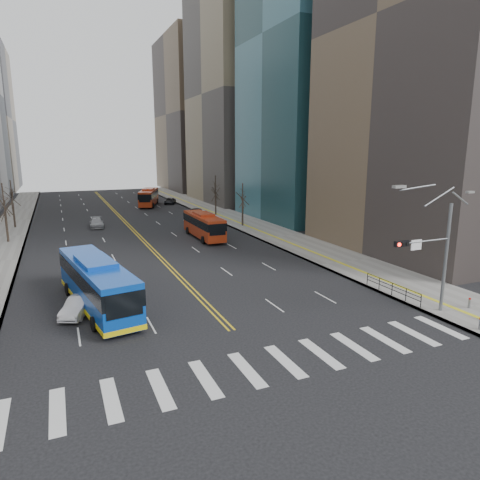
{
  "coord_description": "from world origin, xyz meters",
  "views": [
    {
      "loc": [
        -9.83,
        -19.26,
        11.69
      ],
      "look_at": [
        2.79,
        10.19,
        4.83
      ],
      "focal_mm": 32.0,
      "sensor_mm": 36.0,
      "label": 1
    }
  ],
  "objects": [
    {
      "name": "blue_bus",
      "position": [
        -7.65,
        12.81,
        1.98
      ],
      "size": [
        4.88,
        13.34,
        3.78
      ],
      "color": "#0B40AC",
      "rests_on": "ground"
    },
    {
      "name": "car_dark_mid",
      "position": [
        12.5,
        51.48,
        0.78
      ],
      "size": [
        2.54,
        4.82,
        1.56
      ],
      "primitive_type": "imported",
      "rotation": [
        0.0,
        0.0,
        0.16
      ],
      "color": "black",
      "rests_on": "ground"
    },
    {
      "name": "red_bus_far",
      "position": [
        7.69,
        69.85,
        2.02
      ],
      "size": [
        6.3,
        11.74,
        3.64
      ],
      "color": "#A42D11",
      "rests_on": "ground"
    },
    {
      "name": "car_silver",
      "position": [
        -4.67,
        47.98,
        0.71
      ],
      "size": [
        2.21,
        4.95,
        1.41
      ],
      "primitive_type": "imported",
      "rotation": [
        0.0,
        0.0,
        -0.05
      ],
      "color": "gray",
      "rests_on": "ground"
    },
    {
      "name": "sidewalk_right",
      "position": [
        17.5,
        45.0,
        0.07
      ],
      "size": [
        7.0,
        130.0,
        0.15
      ],
      "primitive_type": "cube",
      "color": "gray",
      "rests_on": "ground"
    },
    {
      "name": "pedestrian_railing",
      "position": [
        14.3,
        6.0,
        0.82
      ],
      "size": [
        0.06,
        6.06,
        1.02
      ],
      "color": "black",
      "rests_on": "sidewalk_right"
    },
    {
      "name": "car_dark_far",
      "position": [
        12.5,
        71.25,
        0.63
      ],
      "size": [
        3.61,
        4.97,
        1.26
      ],
      "primitive_type": "imported",
      "rotation": [
        0.0,
        0.0,
        -0.38
      ],
      "color": "black",
      "rests_on": "ground"
    },
    {
      "name": "crosswalk",
      "position": [
        0.0,
        0.0,
        0.01
      ],
      "size": [
        26.7,
        4.0,
        0.01
      ],
      "color": "silver",
      "rests_on": "ground"
    },
    {
      "name": "car_white",
      "position": [
        -9.11,
        11.83,
        0.66
      ],
      "size": [
        2.9,
        4.21,
        1.31
      ],
      "primitive_type": "imported",
      "rotation": [
        0.0,
        0.0,
        -0.42
      ],
      "color": "silver",
      "rests_on": "ground"
    },
    {
      "name": "centerline",
      "position": [
        0.0,
        55.0,
        0.01
      ],
      "size": [
        0.55,
        100.0,
        0.01
      ],
      "color": "gold",
      "rests_on": "ground"
    },
    {
      "name": "bollards",
      "position": [
        16.27,
        -0.17,
        0.55
      ],
      "size": [
        2.87,
        3.17,
        0.78
      ],
      "color": "gray",
      "rests_on": "sidewalk_right"
    },
    {
      "name": "red_bus_near",
      "position": [
        7.73,
        33.96,
        1.9
      ],
      "size": [
        2.73,
        10.71,
        3.41
      ],
      "color": "#A42D11",
      "rests_on": "ground"
    },
    {
      "name": "signal_mast",
      "position": [
        13.77,
        2.0,
        4.86
      ],
      "size": [
        5.37,
        0.37,
        9.39
      ],
      "color": "gray",
      "rests_on": "ground"
    },
    {
      "name": "street_trees",
      "position": [
        -7.18,
        34.55,
        4.87
      ],
      "size": [
        35.2,
        47.2,
        7.6
      ],
      "color": "black",
      "rests_on": "ground"
    },
    {
      "name": "office_towers",
      "position": [
        0.12,
        68.51,
        23.92
      ],
      "size": [
        83.0,
        134.0,
        58.0
      ],
      "color": "#99999C",
      "rests_on": "ground"
    },
    {
      "name": "sidewalk_left",
      "position": [
        -16.5,
        45.0,
        0.07
      ],
      "size": [
        5.0,
        130.0,
        0.15
      ],
      "primitive_type": "cube",
      "color": "gray",
      "rests_on": "ground"
    },
    {
      "name": "ground",
      "position": [
        0.0,
        0.0,
        0.0
      ],
      "size": [
        220.0,
        220.0,
        0.0
      ],
      "primitive_type": "plane",
      "color": "black"
    }
  ]
}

